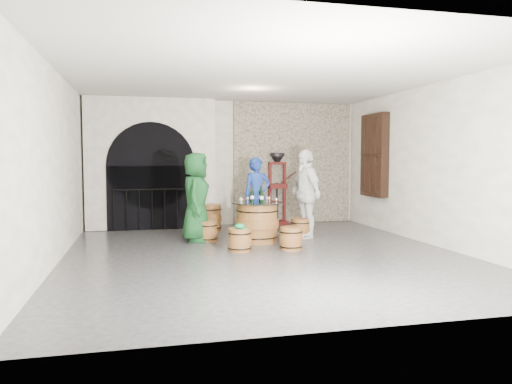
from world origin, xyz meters
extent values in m
plane|color=#2B2B2E|center=(0.00, 0.00, 0.00)|extent=(8.00, 8.00, 0.00)
plane|color=silver|center=(0.00, 4.00, 1.60)|extent=(8.00, 0.00, 8.00)
plane|color=silver|center=(0.00, -4.00, 1.60)|extent=(8.00, 0.00, 8.00)
plane|color=silver|center=(-3.50, 0.00, 1.60)|extent=(0.00, 8.00, 8.00)
plane|color=silver|center=(3.50, 0.00, 1.60)|extent=(0.00, 8.00, 8.00)
plane|color=beige|center=(0.00, 0.00, 3.20)|extent=(8.00, 8.00, 0.00)
cube|color=gray|center=(1.80, 3.94, 1.60)|extent=(3.20, 0.12, 3.18)
cube|color=silver|center=(-1.90, 3.75, 1.60)|extent=(3.10, 0.50, 3.18)
cube|color=black|center=(-1.90, 3.48, 0.78)|extent=(2.10, 0.03, 1.55)
cylinder|color=black|center=(-1.90, 3.48, 1.55)|extent=(2.10, 0.03, 2.10)
cylinder|color=black|center=(-1.90, 3.42, 0.98)|extent=(1.79, 0.04, 0.04)
cylinder|color=black|center=(-2.79, 3.42, 0.49)|extent=(0.02, 0.02, 0.98)
cylinder|color=black|center=(-2.50, 3.42, 0.49)|extent=(0.02, 0.02, 0.98)
cylinder|color=black|center=(-2.20, 3.42, 0.49)|extent=(0.02, 0.02, 0.98)
cylinder|color=black|center=(-1.90, 3.42, 0.49)|extent=(0.02, 0.02, 0.98)
cylinder|color=black|center=(-1.60, 3.42, 0.49)|extent=(0.02, 0.02, 0.98)
cylinder|color=black|center=(-1.31, 3.42, 0.49)|extent=(0.02, 0.02, 0.98)
cylinder|color=black|center=(-1.01, 3.42, 0.49)|extent=(0.02, 0.02, 0.98)
cube|color=black|center=(3.39, 2.40, 1.80)|extent=(0.20, 1.10, 2.00)
cube|color=black|center=(3.34, 2.40, 1.80)|extent=(0.06, 0.88, 1.76)
cube|color=black|center=(3.37, 2.40, 1.80)|extent=(0.22, 0.92, 0.06)
cube|color=black|center=(3.37, 2.11, 1.80)|extent=(0.22, 0.06, 1.80)
cube|color=black|center=(3.37, 2.40, 1.80)|extent=(0.22, 0.06, 1.80)
cube|color=black|center=(3.37, 2.69, 1.80)|extent=(0.22, 0.06, 1.80)
cylinder|color=brown|center=(0.18, 1.23, 0.39)|extent=(0.82, 0.82, 0.78)
cylinder|color=brown|center=(0.18, 1.23, 0.39)|extent=(0.88, 0.88, 0.17)
torus|color=black|center=(0.18, 1.23, 0.13)|extent=(0.88, 0.88, 0.02)
torus|color=black|center=(0.18, 1.23, 0.66)|extent=(0.88, 0.88, 0.02)
cylinder|color=brown|center=(0.18, 1.23, 0.79)|extent=(0.84, 0.84, 0.02)
cylinder|color=black|center=(0.18, 1.23, 0.82)|extent=(1.07, 1.07, 0.01)
cylinder|color=brown|center=(-0.83, 1.53, 0.20)|extent=(0.41, 0.41, 0.41)
cylinder|color=brown|center=(-0.83, 1.53, 0.20)|extent=(0.44, 0.44, 0.09)
torus|color=black|center=(-0.83, 1.53, 0.07)|extent=(0.45, 0.45, 0.02)
torus|color=black|center=(-0.83, 1.53, 0.34)|extent=(0.45, 0.45, 0.02)
cylinder|color=brown|center=(-0.83, 1.53, 0.42)|extent=(0.42, 0.42, 0.02)
cylinder|color=brown|center=(0.42, 2.25, 0.20)|extent=(0.41, 0.41, 0.41)
cylinder|color=brown|center=(0.42, 2.25, 0.20)|extent=(0.44, 0.44, 0.09)
torus|color=black|center=(0.42, 2.25, 0.07)|extent=(0.45, 0.45, 0.02)
torus|color=black|center=(0.42, 2.25, 0.34)|extent=(0.45, 0.45, 0.02)
cylinder|color=brown|center=(0.42, 2.25, 0.42)|extent=(0.42, 0.42, 0.02)
cylinder|color=brown|center=(1.20, 1.48, 0.20)|extent=(0.41, 0.41, 0.41)
cylinder|color=brown|center=(1.20, 1.48, 0.20)|extent=(0.44, 0.44, 0.09)
torus|color=black|center=(1.20, 1.48, 0.07)|extent=(0.45, 0.45, 0.02)
torus|color=black|center=(1.20, 1.48, 0.34)|extent=(0.45, 0.45, 0.02)
cylinder|color=brown|center=(1.20, 1.48, 0.42)|extent=(0.42, 0.42, 0.02)
cylinder|color=brown|center=(0.61, 0.27, 0.20)|extent=(0.41, 0.41, 0.41)
cylinder|color=brown|center=(0.61, 0.27, 0.20)|extent=(0.44, 0.44, 0.09)
torus|color=black|center=(0.61, 0.27, 0.07)|extent=(0.45, 0.45, 0.02)
torus|color=black|center=(0.61, 0.27, 0.34)|extent=(0.45, 0.45, 0.02)
cylinder|color=brown|center=(0.61, 0.27, 0.42)|extent=(0.42, 0.42, 0.02)
cylinder|color=brown|center=(-0.37, 0.33, 0.20)|extent=(0.41, 0.41, 0.41)
cylinder|color=brown|center=(-0.37, 0.33, 0.20)|extent=(0.44, 0.44, 0.09)
torus|color=black|center=(-0.37, 0.33, 0.07)|extent=(0.45, 0.45, 0.02)
torus|color=black|center=(-0.37, 0.33, 0.34)|extent=(0.45, 0.45, 0.02)
cylinder|color=brown|center=(-0.37, 0.33, 0.42)|extent=(0.42, 0.42, 0.02)
ellipsoid|color=#0B8345|center=(-0.37, 0.33, 0.47)|extent=(0.19, 0.19, 0.10)
cylinder|color=#0B8345|center=(-0.29, 0.30, 0.43)|extent=(0.12, 0.12, 0.01)
imported|color=#12431D|center=(-1.04, 1.60, 0.92)|extent=(0.80, 1.02, 1.85)
imported|color=navy|center=(0.44, 2.32, 0.88)|extent=(0.69, 0.49, 1.75)
imported|color=white|center=(1.32, 1.51, 0.96)|extent=(0.64, 1.18, 1.92)
cylinder|color=black|center=(0.09, 1.28, 0.93)|extent=(0.07, 0.07, 0.22)
cylinder|color=white|center=(0.09, 1.28, 0.92)|extent=(0.08, 0.08, 0.06)
cone|color=black|center=(0.09, 1.28, 1.06)|extent=(0.07, 0.07, 0.05)
cylinder|color=black|center=(0.09, 1.28, 1.11)|extent=(0.03, 0.03, 0.07)
cylinder|color=black|center=(0.25, 1.15, 0.93)|extent=(0.07, 0.07, 0.22)
cylinder|color=white|center=(0.25, 1.15, 0.92)|extent=(0.08, 0.08, 0.06)
cone|color=black|center=(0.25, 1.15, 1.06)|extent=(0.07, 0.07, 0.05)
cylinder|color=black|center=(0.25, 1.15, 1.11)|extent=(0.03, 0.03, 0.07)
cylinder|color=black|center=(0.28, 1.35, 0.93)|extent=(0.07, 0.07, 0.22)
cylinder|color=white|center=(0.28, 1.35, 0.92)|extent=(0.08, 0.08, 0.06)
cone|color=black|center=(0.28, 1.35, 1.06)|extent=(0.07, 0.07, 0.05)
cylinder|color=black|center=(0.28, 1.35, 1.11)|extent=(0.03, 0.03, 0.07)
cylinder|color=brown|center=(-0.54, 2.88, 0.31)|extent=(0.45, 0.45, 0.63)
cylinder|color=brown|center=(-0.54, 2.88, 0.31)|extent=(0.48, 0.48, 0.14)
torus|color=black|center=(-0.54, 2.88, 0.10)|extent=(0.49, 0.49, 0.02)
torus|color=black|center=(-0.54, 2.88, 0.53)|extent=(0.49, 0.49, 0.02)
cylinder|color=brown|center=(-0.54, 2.88, 0.64)|extent=(0.46, 0.46, 0.02)
cube|color=#4B100C|center=(1.31, 3.70, 0.05)|extent=(0.53, 0.44, 0.10)
cube|color=#4B100C|center=(1.31, 3.70, 1.01)|extent=(0.48, 0.32, 0.12)
cube|color=#4B100C|center=(1.31, 3.70, 1.60)|extent=(0.47, 0.14, 0.07)
cylinder|color=black|center=(1.31, 3.70, 0.59)|extent=(0.06, 0.06, 0.99)
cylinder|color=black|center=(1.31, 3.70, 1.82)|extent=(0.37, 0.37, 0.09)
cone|color=black|center=(1.31, 3.70, 1.70)|extent=(0.37, 0.37, 0.20)
cube|color=#4B100C|center=(1.11, 3.69, 0.84)|extent=(0.07, 0.07, 1.58)
cube|color=#4B100C|center=(1.50, 3.71, 0.84)|extent=(0.07, 0.07, 1.58)
cylinder|color=#4B100C|center=(1.60, 3.67, 1.23)|extent=(0.42, 0.05, 0.31)
cube|color=silver|center=(2.05, 3.86, 1.35)|extent=(0.18, 0.10, 0.22)
camera|label=1|loc=(-2.12, -8.43, 1.73)|focal=34.00mm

